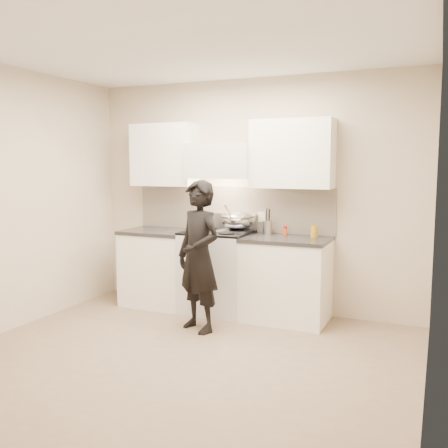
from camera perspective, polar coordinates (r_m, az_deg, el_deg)
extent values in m
plane|color=#887159|center=(4.61, -4.76, -14.96)|extent=(4.00, 4.00, 0.00)
cube|color=#C6B59A|center=(5.89, 3.20, 3.30)|extent=(4.00, 0.04, 2.70)
cube|color=#C6B59A|center=(2.89, -21.66, -0.75)|extent=(4.00, 0.04, 2.70)
cube|color=#C6B59A|center=(5.54, -23.49, 2.53)|extent=(0.04, 3.50, 2.70)
cube|color=#C6B59A|center=(3.78, 22.78, 0.86)|extent=(0.04, 3.50, 2.70)
cube|color=silver|center=(4.40, -5.12, 19.69)|extent=(4.00, 3.50, 0.02)
cube|color=beige|center=(5.99, 0.90, 1.78)|extent=(2.50, 0.02, 0.53)
cube|color=#A4A4A4|center=(5.98, 0.32, 0.29)|extent=(0.76, 0.08, 0.20)
cube|color=silver|center=(5.81, -0.27, 7.21)|extent=(0.76, 0.40, 0.40)
cylinder|color=#B3B3B3|center=(5.65, -1.00, 5.39)|extent=(0.66, 0.02, 0.02)
cube|color=white|center=(5.56, 7.81, 7.94)|extent=(0.90, 0.33, 0.75)
cube|color=white|center=(6.20, -6.81, 7.83)|extent=(0.80, 0.33, 0.75)
cube|color=beige|center=(5.85, 4.29, 0.81)|extent=(0.08, 0.01, 0.12)
cube|color=silver|center=(5.83, -0.76, -5.57)|extent=(0.76, 0.65, 0.92)
cube|color=black|center=(5.75, -0.76, -0.96)|extent=(0.76, 0.65, 0.02)
cube|color=#B5B5C8|center=(5.79, 1.17, -0.77)|extent=(0.36, 0.34, 0.01)
cylinder|color=#B3B3B3|center=(5.51, -2.02, -2.91)|extent=(0.62, 0.02, 0.02)
cylinder|color=black|center=(5.69, -3.04, -0.86)|extent=(0.18, 0.18, 0.01)
cylinder|color=black|center=(5.54, 0.30, -1.06)|extent=(0.18, 0.18, 0.01)
cylinder|color=black|center=(5.95, -1.75, -0.51)|extent=(0.18, 0.18, 0.01)
cylinder|color=black|center=(5.81, 1.46, -0.69)|extent=(0.18, 0.18, 0.01)
cube|color=white|center=(5.55, 7.13, -6.45)|extent=(0.90, 0.65, 0.88)
cube|color=black|center=(5.47, 7.20, -1.76)|extent=(0.92, 0.67, 0.04)
cube|color=white|center=(6.19, -7.38, -5.09)|extent=(0.80, 0.65, 0.88)
cube|color=black|center=(6.11, -7.45, -0.86)|extent=(0.82, 0.67, 0.04)
ellipsoid|color=#B3B3B3|center=(5.79, 1.63, 0.43)|extent=(0.39, 0.39, 0.22)
torus|color=#B3B3B3|center=(5.78, 1.63, 0.93)|extent=(0.41, 0.41, 0.02)
ellipsoid|color=beige|center=(5.79, 1.63, 0.32)|extent=(0.22, 0.22, 0.10)
cylinder|color=white|center=(5.65, 0.51, 1.47)|extent=(0.04, 0.29, 0.21)
cylinder|color=#B3B3B3|center=(5.71, -2.71, 0.04)|extent=(0.25, 0.25, 0.16)
cube|color=#B3B3B3|center=(5.77, -3.94, 0.69)|extent=(0.05, 0.03, 0.01)
cube|color=#B3B3B3|center=(5.63, -1.46, 0.55)|extent=(0.05, 0.03, 0.01)
cylinder|color=#A4A4A4|center=(5.69, 4.99, -0.40)|extent=(0.11, 0.11, 0.16)
cylinder|color=black|center=(5.66, 5.19, 0.35)|extent=(0.01, 0.01, 0.27)
cylinder|color=white|center=(5.68, 5.26, 0.37)|extent=(0.01, 0.01, 0.27)
cylinder|color=#A4A4A4|center=(5.70, 5.17, 0.40)|extent=(0.01, 0.01, 0.27)
cylinder|color=black|center=(5.70, 4.99, 0.40)|extent=(0.01, 0.01, 0.27)
cylinder|color=#A4A4A4|center=(5.69, 4.81, 0.40)|extent=(0.01, 0.01, 0.27)
cylinder|color=white|center=(5.68, 4.74, 0.38)|extent=(0.01, 0.01, 0.27)
cylinder|color=black|center=(5.66, 4.83, 0.36)|extent=(0.01, 0.01, 0.27)
cylinder|color=#A4A4A4|center=(5.65, 5.01, 0.35)|extent=(0.01, 0.01, 0.27)
cylinder|color=#CD4A11|center=(5.68, 7.03, -0.86)|extent=(0.04, 0.04, 0.07)
cylinder|color=red|center=(5.67, 7.03, -0.37)|extent=(0.04, 0.04, 0.03)
cylinder|color=#AC7A17|center=(5.51, 10.30, -0.84)|extent=(0.08, 0.08, 0.13)
imported|color=black|center=(5.11, -2.90, -3.71)|extent=(0.67, 0.58, 1.55)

